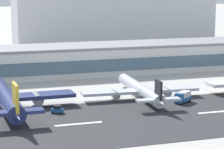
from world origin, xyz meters
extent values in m
cube|color=#2D2D30|center=(0.00, 1.10, 0.04)|extent=(800.00, 41.62, 0.08)
cube|color=white|center=(-40.20, 1.10, 0.09)|extent=(12.00, 1.20, 0.01)
cube|color=white|center=(-1.36, 1.10, 0.09)|extent=(12.00, 1.20, 0.01)
cube|color=silver|center=(-13.56, 70.09, 5.06)|extent=(190.91, 22.20, 10.12)
cube|color=#476075|center=(-13.56, 58.83, 4.55)|extent=(185.18, 0.30, 4.55)
cube|color=gray|center=(-13.56, 70.09, 10.62)|extent=(192.81, 22.43, 1.00)
cube|color=#BCBCC1|center=(26.02, 171.34, 20.73)|extent=(119.57, 29.15, 41.46)
cylinder|color=navy|center=(-55.69, 23.24, 3.56)|extent=(5.53, 46.06, 4.60)
cone|color=navy|center=(-55.22, 0.26, 3.56)|extent=(4.31, 8.36, 4.14)
cube|color=navy|center=(-55.67, 22.32, 3.10)|extent=(38.99, 7.69, 1.01)
cylinder|color=gray|center=(-46.93, 22.50, 2.30)|extent=(3.12, 6.50, 2.99)
cube|color=navy|center=(-55.26, 2.10, 4.02)|extent=(13.29, 4.06, 0.81)
cube|color=gold|center=(-55.26, 2.10, 7.24)|extent=(0.86, 6.22, 7.36)
cylinder|color=black|center=(-55.64, 20.94, 0.63)|extent=(0.83, 0.83, 1.26)
cylinder|color=silver|center=(-15.40, 23.42, 2.76)|extent=(5.67, 35.76, 3.56)
sphere|color=silver|center=(-14.34, 41.20, 2.76)|extent=(3.38, 3.38, 3.38)
cone|color=silver|center=(-16.46, 5.65, 2.76)|extent=(3.58, 6.59, 3.20)
cube|color=silver|center=(-15.44, 22.71, 2.40)|extent=(36.20, 7.47, 0.78)
cylinder|color=gray|center=(-7.37, 22.23, 1.78)|extent=(2.61, 5.11, 2.31)
cylinder|color=gray|center=(-23.52, 23.19, 1.78)|extent=(2.61, 5.11, 2.31)
cube|color=silver|center=(-16.38, 7.07, 3.12)|extent=(12.37, 3.66, 0.63)
cube|color=black|center=(-16.38, 7.07, 5.61)|extent=(0.85, 4.83, 5.70)
cylinder|color=black|center=(-15.51, 21.65, 0.49)|extent=(0.64, 0.64, 0.98)
cube|color=#23569E|center=(-42.98, 13.00, 0.80)|extent=(3.58, 2.80, 1.00)
cube|color=black|center=(-42.98, 13.00, 1.75)|extent=(2.28, 1.97, 0.90)
cylinder|color=black|center=(-43.67, 14.20, 0.30)|extent=(0.66, 0.51, 0.60)
cylinder|color=black|center=(-44.34, 12.75, 0.30)|extent=(0.66, 0.51, 0.60)
cylinder|color=black|center=(-41.63, 13.26, 0.30)|extent=(0.66, 0.51, 0.60)
cylinder|color=black|center=(-42.30, 11.81, 0.30)|extent=(0.66, 0.51, 0.60)
cube|color=#23569E|center=(-5.78, 13.63, 1.05)|extent=(6.29, 5.42, 1.20)
cube|color=silver|center=(-5.19, 14.05, 2.45)|extent=(4.86, 4.37, 1.60)
cube|color=#23569E|center=(-7.54, 12.39, 2.40)|extent=(2.65, 2.77, 1.50)
cylinder|color=black|center=(-8.19, 13.40, 0.45)|extent=(0.90, 0.75, 0.90)
cylinder|color=black|center=(-6.80, 11.44, 0.45)|extent=(0.90, 0.75, 0.90)
cylinder|color=black|center=(-4.76, 15.83, 0.45)|extent=(0.90, 0.75, 0.90)
cylinder|color=black|center=(-3.37, 13.87, 0.45)|extent=(0.90, 0.75, 0.90)
camera|label=1|loc=(-69.49, -114.93, 33.79)|focal=80.44mm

